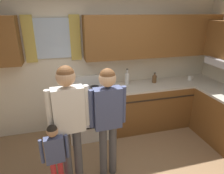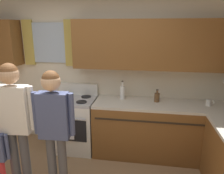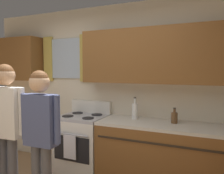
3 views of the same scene
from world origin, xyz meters
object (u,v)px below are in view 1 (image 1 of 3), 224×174
adult_in_plaid (108,112)px  bottle_milk_white (127,79)px  bottle_squat_brown (154,79)px  adult_holding_child (69,115)px  mug_ceramic_white (190,78)px  small_child (55,152)px  stove_oven (88,112)px

adult_in_plaid → bottle_milk_white: bearing=60.5°
bottle_squat_brown → adult_holding_child: bearing=-146.0°
adult_holding_child → adult_in_plaid: bearing=1.6°
bottle_squat_brown → adult_holding_child: adult_holding_child is taller
mug_ceramic_white → adult_in_plaid: size_ratio=0.08×
adult_holding_child → adult_in_plaid: (0.49, 0.01, -0.05)m
bottle_squat_brown → adult_in_plaid: bearing=-137.0°
bottle_squat_brown → adult_holding_child: size_ratio=0.12×
bottle_milk_white → mug_ceramic_white: size_ratio=2.49×
mug_ceramic_white → small_child: 2.99m
bottle_milk_white → adult_in_plaid: bearing=-119.5°
mug_ceramic_white → adult_in_plaid: bearing=-151.3°
small_child → mug_ceramic_white: bearing=24.7°
mug_ceramic_white → adult_holding_child: 2.73m
stove_oven → bottle_squat_brown: (1.36, 0.07, 0.51)m
stove_oven → bottle_milk_white: (0.80, 0.11, 0.55)m
adult_in_plaid → small_child: size_ratio=1.58×
adult_holding_child → small_child: size_ratio=1.65×
bottle_milk_white → small_child: 1.95m
bottle_squat_brown → bottle_milk_white: 0.56m
bottle_milk_white → stove_oven: bearing=-172.0°
mug_ceramic_white → small_child: (-2.70, -1.24, -0.31)m
adult_in_plaid → stove_oven: bearing=96.9°
stove_oven → mug_ceramic_white: stove_oven is taller
bottle_squat_brown → small_child: 2.35m
stove_oven → adult_holding_child: size_ratio=0.66×
stove_oven → small_child: stove_oven is taller
stove_oven → mug_ceramic_white: size_ratio=8.76×
bottle_milk_white → adult_in_plaid: size_ratio=0.20×
adult_in_plaid → small_child: 0.81m
bottle_squat_brown → bottle_milk_white: bottle_milk_white is taller
stove_oven → adult_in_plaid: adult_in_plaid is taller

